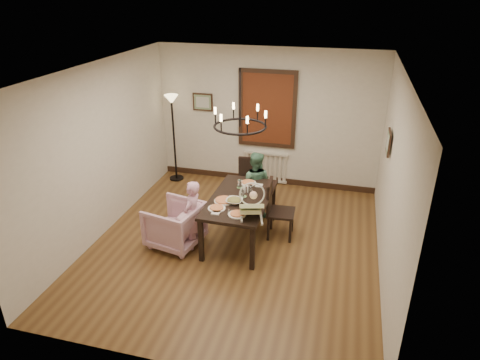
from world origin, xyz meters
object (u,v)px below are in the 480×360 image
at_px(elderly_woman, 193,221).
at_px(baby_bouncer, 251,205).
at_px(armchair, 175,225).
at_px(drinking_glass, 242,195).
at_px(chair_far, 248,184).
at_px(dining_table, 240,202).
at_px(chair_right, 281,209).
at_px(seated_man, 255,189).
at_px(floor_lamp, 174,139).

height_order(elderly_woman, baby_bouncer, baby_bouncer).
height_order(armchair, drinking_glass, drinking_glass).
xyz_separation_m(chair_far, armchair, (-0.84, -1.54, -0.11)).
distance_m(dining_table, elderly_woman, 0.81).
xyz_separation_m(elderly_woman, drinking_glass, (0.71, 0.39, 0.36)).
xyz_separation_m(chair_far, chair_right, (0.76, -0.86, 0.03)).
xyz_separation_m(chair_right, drinking_glass, (-0.59, -0.28, 0.33)).
distance_m(seated_man, drinking_glass, 0.98).
bearing_deg(armchair, seated_man, 154.04).
relative_size(chair_far, armchair, 1.19).
bearing_deg(drinking_glass, baby_bouncer, -61.98).
xyz_separation_m(dining_table, seated_man, (0.04, 0.90, -0.18)).
height_order(dining_table, chair_far, chair_far).
height_order(elderly_woman, seated_man, seated_man).
xyz_separation_m(elderly_woman, floor_lamp, (-1.27, 2.37, 0.42)).
relative_size(armchair, elderly_woman, 0.83).
bearing_deg(chair_far, drinking_glass, -89.72).
xyz_separation_m(baby_bouncer, drinking_glass, (-0.26, 0.49, -0.11)).
bearing_deg(floor_lamp, baby_bouncer, -47.87).
relative_size(seated_man, drinking_glass, 7.13).
xyz_separation_m(baby_bouncer, floor_lamp, (-2.24, 2.47, -0.04)).
relative_size(chair_far, chair_right, 0.94).
distance_m(chair_right, seated_man, 0.87).
bearing_deg(armchair, drinking_glass, 123.03).
distance_m(chair_far, chair_right, 1.15).
height_order(baby_bouncer, drinking_glass, baby_bouncer).
height_order(chair_right, elderly_woman, chair_right).
xyz_separation_m(seated_man, baby_bouncer, (0.26, -1.41, 0.44)).
distance_m(armchair, baby_bouncer, 1.40).
height_order(dining_table, seated_man, seated_man).
distance_m(armchair, seated_man, 1.67).
height_order(dining_table, elderly_woman, elderly_woman).
bearing_deg(baby_bouncer, seated_man, 84.28).
bearing_deg(drinking_glass, floor_lamp, 134.91).
bearing_deg(drinking_glass, chair_right, 25.54).
relative_size(armchair, drinking_glass, 5.67).
xyz_separation_m(armchair, baby_bouncer, (1.27, -0.09, 0.58)).
bearing_deg(elderly_woman, baby_bouncer, 90.53).
height_order(dining_table, floor_lamp, floor_lamp).
height_order(seated_man, drinking_glass, seated_man).
distance_m(elderly_woman, floor_lamp, 2.72).
relative_size(chair_right, elderly_woman, 1.05).
relative_size(armchair, baby_bouncer, 1.45).
distance_m(chair_far, elderly_woman, 1.62).
distance_m(drinking_glass, floor_lamp, 2.80).
bearing_deg(chair_right, baby_bouncer, 153.82).
xyz_separation_m(seated_man, floor_lamp, (-1.98, 1.06, 0.40)).
distance_m(chair_right, drinking_glass, 0.73).
height_order(baby_bouncer, floor_lamp, floor_lamp).
xyz_separation_m(dining_table, drinking_glass, (0.04, -0.02, 0.16)).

